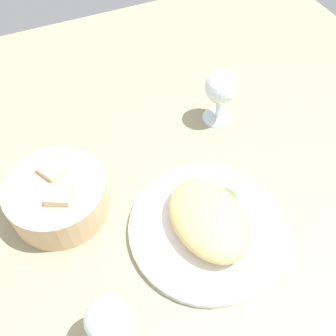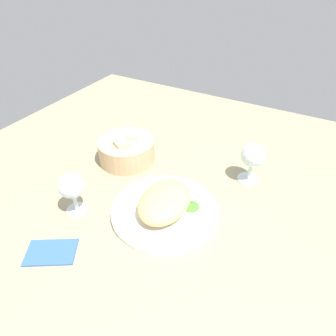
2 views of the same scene
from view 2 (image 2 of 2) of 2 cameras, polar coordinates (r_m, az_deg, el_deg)
ground_plane at (r=83.26cm, az=-1.70°, el=-5.89°), size 140.00×140.00×2.00cm
plate at (r=77.52cm, az=-0.64°, el=-8.15°), size 27.34×27.34×1.40cm
omelette at (r=75.18cm, az=-0.66°, el=-6.36°), size 17.82×13.13×5.29cm
lettuce_garnish at (r=77.43cm, az=4.38°, el=-7.04°), size 4.58×4.58×1.13cm
bread_basket at (r=94.85cm, az=-7.86°, el=3.43°), size 17.54×17.54×8.52cm
wine_glass_near at (r=86.47cm, az=15.84°, el=2.04°), size 6.83×6.83×12.14cm
wine_glass_far at (r=77.00cm, az=-17.88°, el=-3.52°), size 6.55×6.55×11.75cm
folded_napkin at (r=74.34cm, az=-21.40°, el=-14.61°), size 11.70×13.04×0.80cm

